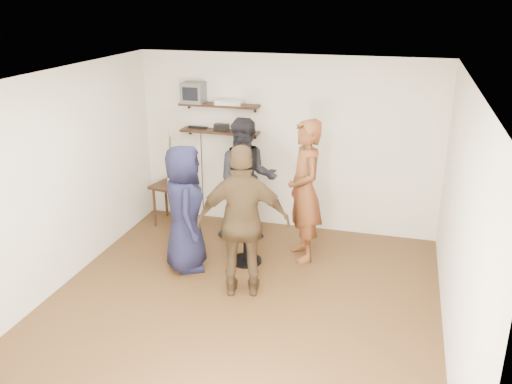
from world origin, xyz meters
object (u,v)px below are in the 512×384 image
radio (222,127)px  side_table (172,191)px  crt_monitor (194,92)px  person_dark (247,180)px  drinks_table (246,218)px  person_navy (185,209)px  person_plaid (305,191)px  dvd_deck (230,102)px  person_brown (243,222)px

radio → side_table: radio is taller
crt_monitor → radio: (0.42, 0.00, -0.50)m
crt_monitor → person_dark: bearing=-26.4°
radio → side_table: 1.26m
drinks_table → person_navy: (-0.71, -0.35, 0.19)m
person_navy → drinks_table: bearing=-90.0°
drinks_table → person_plaid: size_ratio=0.52×
dvd_deck → person_plaid: 1.83m
drinks_table → person_brown: 0.84m
person_brown → radio: bearing=-79.5°
radio → person_dark: 0.94m
person_navy → person_plaid: bearing=-89.8°
radio → person_brown: bearing=-64.9°
dvd_deck → person_navy: 1.91m
dvd_deck → radio: (-0.13, 0.00, -0.38)m
crt_monitor → person_plaid: size_ratio=0.17×
dvd_deck → person_dark: bearing=-50.2°
person_navy → person_brown: person_brown is taller
crt_monitor → person_dark: (0.95, -0.47, -1.12)m
crt_monitor → side_table: (-0.32, -0.26, -1.49)m
person_brown → person_plaid: bearing=-129.1°
dvd_deck → drinks_table: (0.60, -1.23, -1.26)m
dvd_deck → drinks_table: dvd_deck is taller
drinks_table → dvd_deck: bearing=116.0°
side_table → drinks_table: bearing=-33.4°
dvd_deck → person_dark: 1.18m
radio → side_table: size_ratio=0.35×
crt_monitor → drinks_table: (1.16, -1.23, -1.38)m
side_table → person_navy: size_ratio=0.38×
dvd_deck → side_table: size_ratio=0.63×
radio → side_table: (-0.74, -0.26, -0.99)m
crt_monitor → person_plaid: bearing=-25.3°
person_brown → drinks_table: bearing=-90.0°
person_plaid → person_navy: bearing=-90.2°
person_navy → crt_monitor: bearing=-10.2°
side_table → person_brown: (1.67, -1.73, 0.39)m
person_dark → person_navy: size_ratio=1.08×
person_plaid → person_brown: size_ratio=1.04×
drinks_table → person_plaid: person_plaid is taller
drinks_table → person_plaid: 0.85m
person_dark → person_brown: size_ratio=0.97×
person_dark → person_navy: bearing=-129.6°
dvd_deck → person_navy: (-0.11, -1.58, -1.07)m
side_table → person_brown: person_brown is taller
radio → side_table: bearing=-160.8°
crt_monitor → person_brown: (1.35, -1.99, -1.10)m
side_table → person_dark: 1.33m
side_table → person_brown: bearing=-46.0°
drinks_table → person_dark: (-0.21, 0.76, 0.26)m
person_plaid → person_brown: (-0.51, -1.11, -0.04)m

